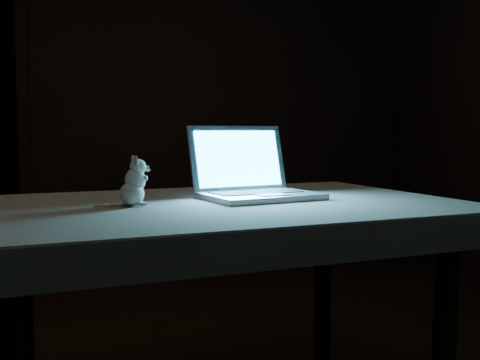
{
  "coord_description": "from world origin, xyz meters",
  "views": [
    {
      "loc": [
        -0.08,
        -2.03,
        1.01
      ],
      "look_at": [
        0.35,
        -0.16,
        0.85
      ],
      "focal_mm": 45.0,
      "sensor_mm": 36.0,
      "label": 1
    }
  ],
  "objects": [
    {
      "name": "back_wall",
      "position": [
        0.0,
        2.5,
        1.3
      ],
      "size": [
        4.5,
        0.04,
        2.6
      ],
      "primitive_type": "cube",
      "color": "black",
      "rests_on": "ground"
    },
    {
      "name": "table",
      "position": [
        0.27,
        -0.17,
        0.39
      ],
      "size": [
        1.59,
        1.17,
        0.77
      ],
      "primitive_type": null,
      "rotation": [
        0.0,
        0.0,
        0.18
      ],
      "color": "black",
      "rests_on": "floor"
    },
    {
      "name": "plush_mouse",
      "position": [
        0.01,
        -0.2,
        0.86
      ],
      "size": [
        0.15,
        0.15,
        0.15
      ],
      "primitive_type": null,
      "rotation": [
        0.0,
        0.0,
        0.48
      ],
      "color": "white",
      "rests_on": "tablecloth"
    },
    {
      "name": "laptop",
      "position": [
        0.44,
        -0.1,
        0.91
      ],
      "size": [
        0.44,
        0.41,
        0.25
      ],
      "primitive_type": null,
      "rotation": [
        0.0,
        0.0,
        0.27
      ],
      "color": "#ABACAF",
      "rests_on": "tablecloth"
    },
    {
      "name": "tablecloth",
      "position": [
        0.21,
        -0.19,
        0.73
      ],
      "size": [
        1.73,
        1.35,
        0.1
      ],
      "primitive_type": null,
      "rotation": [
        0.0,
        0.0,
        0.22
      ],
      "color": "beige",
      "rests_on": "table"
    }
  ]
}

